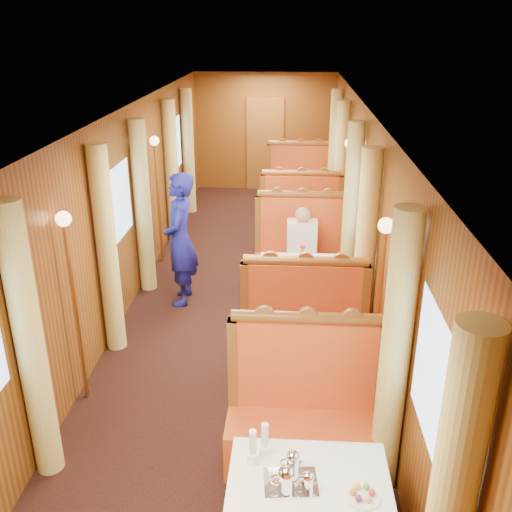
# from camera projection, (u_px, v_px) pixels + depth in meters

# --- Properties ---
(floor) EXTENTS (3.00, 12.00, 0.01)m
(floor) POSITION_uv_depth(u_px,v_px,m) (242.00, 317.00, 7.24)
(floor) COLOR black
(floor) RESTS_ON ground
(ceiling) EXTENTS (3.00, 12.00, 0.01)m
(ceiling) POSITION_uv_depth(u_px,v_px,m) (239.00, 117.00, 6.29)
(ceiling) COLOR silver
(ceiling) RESTS_ON wall_left
(wall_far) EXTENTS (3.00, 0.01, 2.50)m
(wall_far) POSITION_uv_depth(u_px,v_px,m) (265.00, 132.00, 12.30)
(wall_far) COLOR brown
(wall_far) RESTS_ON floor
(wall_left) EXTENTS (0.01, 12.00, 2.50)m
(wall_left) POSITION_uv_depth(u_px,v_px,m) (117.00, 221.00, 6.85)
(wall_left) COLOR brown
(wall_left) RESTS_ON floor
(wall_right) EXTENTS (0.01, 12.00, 2.50)m
(wall_right) POSITION_uv_depth(u_px,v_px,m) (368.00, 227.00, 6.68)
(wall_right) COLOR brown
(wall_right) RESTS_ON floor
(doorway_far) EXTENTS (0.80, 0.04, 2.00)m
(doorway_far) POSITION_uv_depth(u_px,v_px,m) (265.00, 144.00, 12.36)
(doorway_far) COLOR brown
(doorway_far) RESTS_ON floor
(banquette_near_aft) EXTENTS (1.30, 0.55, 1.34)m
(banquette_near_aft) POSITION_uv_depth(u_px,v_px,m) (305.00, 418.00, 4.75)
(banquette_near_aft) COLOR red
(banquette_near_aft) RESTS_ON floor
(table_mid) EXTENTS (1.05, 0.72, 0.75)m
(table_mid) POSITION_uv_depth(u_px,v_px,m) (302.00, 292.00, 7.06)
(table_mid) COLOR white
(table_mid) RESTS_ON floor
(banquette_mid_fwd) EXTENTS (1.30, 0.55, 1.34)m
(banquette_mid_fwd) POSITION_uv_depth(u_px,v_px,m) (303.00, 330.00, 6.10)
(banquette_mid_fwd) COLOR red
(banquette_mid_fwd) RESTS_ON floor
(banquette_mid_aft) EXTENTS (1.30, 0.55, 1.34)m
(banquette_mid_aft) POSITION_uv_depth(u_px,v_px,m) (301.00, 257.00, 7.97)
(banquette_mid_aft) COLOR red
(banquette_mid_aft) RESTS_ON floor
(table_far) EXTENTS (1.05, 0.72, 0.75)m
(table_far) POSITION_uv_depth(u_px,v_px,m) (300.00, 207.00, 10.28)
(table_far) COLOR white
(table_far) RESTS_ON floor
(banquette_far_fwd) EXTENTS (1.30, 0.55, 1.34)m
(banquette_far_fwd) POSITION_uv_depth(u_px,v_px,m) (300.00, 223.00, 9.33)
(banquette_far_fwd) COLOR red
(banquette_far_fwd) RESTS_ON floor
(banquette_far_aft) EXTENTS (1.30, 0.55, 1.34)m
(banquette_far_aft) POSITION_uv_depth(u_px,v_px,m) (299.00, 189.00, 11.20)
(banquette_far_aft) COLOR red
(banquette_far_aft) RESTS_ON floor
(tea_tray) EXTENTS (0.36, 0.29, 0.01)m
(tea_tray) POSITION_uv_depth(u_px,v_px,m) (290.00, 483.00, 3.64)
(tea_tray) COLOR silver
(tea_tray) RESTS_ON table_near
(teapot_left) EXTENTS (0.19, 0.14, 0.15)m
(teapot_left) POSITION_uv_depth(u_px,v_px,m) (286.00, 483.00, 3.55)
(teapot_left) COLOR silver
(teapot_left) RESTS_ON tea_tray
(teapot_right) EXTENTS (0.15, 0.12, 0.11)m
(teapot_right) POSITION_uv_depth(u_px,v_px,m) (307.00, 484.00, 3.57)
(teapot_right) COLOR silver
(teapot_right) RESTS_ON tea_tray
(teapot_back) EXTENTS (0.17, 0.13, 0.12)m
(teapot_back) POSITION_uv_depth(u_px,v_px,m) (292.00, 464.00, 3.72)
(teapot_back) COLOR silver
(teapot_back) RESTS_ON tea_tray
(fruit_plate) EXTENTS (0.23, 0.23, 0.05)m
(fruit_plate) POSITION_uv_depth(u_px,v_px,m) (362.00, 494.00, 3.53)
(fruit_plate) COLOR white
(fruit_plate) RESTS_ON table_near
(cup_inboard) EXTENTS (0.08, 0.08, 0.26)m
(cup_inboard) POSITION_uv_depth(u_px,v_px,m) (253.00, 450.00, 3.77)
(cup_inboard) COLOR white
(cup_inboard) RESTS_ON table_near
(cup_outboard) EXTENTS (0.08, 0.08, 0.26)m
(cup_outboard) POSITION_uv_depth(u_px,v_px,m) (265.00, 443.00, 3.83)
(cup_outboard) COLOR white
(cup_outboard) RESTS_ON table_near
(rose_vase_mid) EXTENTS (0.06, 0.06, 0.36)m
(rose_vase_mid) POSITION_uv_depth(u_px,v_px,m) (303.00, 251.00, 6.84)
(rose_vase_mid) COLOR silver
(rose_vase_mid) RESTS_ON table_mid
(rose_vase_far) EXTENTS (0.06, 0.06, 0.36)m
(rose_vase_far) POSITION_uv_depth(u_px,v_px,m) (299.00, 177.00, 10.09)
(rose_vase_far) COLOR silver
(rose_vase_far) RESTS_ON table_far
(curtain_left_near_b) EXTENTS (0.22, 0.22, 2.35)m
(curtain_left_near_b) POSITION_uv_depth(u_px,v_px,m) (30.00, 347.00, 4.37)
(curtain_left_near_b) COLOR #E0D272
(curtain_left_near_b) RESTS_ON floor
(window_right_near) EXTENTS (0.01, 1.20, 0.90)m
(window_right_near) POSITION_uv_depth(u_px,v_px,m) (438.00, 393.00, 3.37)
(window_right_near) COLOR #8AADDA
(window_right_near) RESTS_ON wall_right
(curtain_right_near_b) EXTENTS (0.22, 0.22, 2.35)m
(curtain_right_near_b) POSITION_uv_depth(u_px,v_px,m) (394.00, 359.00, 4.21)
(curtain_right_near_b) COLOR #E0D272
(curtain_right_near_b) RESTS_ON floor
(window_left_mid) EXTENTS (0.01, 1.20, 0.90)m
(window_left_mid) POSITION_uv_depth(u_px,v_px,m) (116.00, 206.00, 6.78)
(window_left_mid) COLOR #8AADDA
(window_left_mid) RESTS_ON wall_left
(curtain_left_mid_a) EXTENTS (0.22, 0.22, 2.35)m
(curtain_left_mid_a) POSITION_uv_depth(u_px,v_px,m) (107.00, 252.00, 6.16)
(curtain_left_mid_a) COLOR #E0D272
(curtain_left_mid_a) RESTS_ON floor
(curtain_left_mid_b) EXTENTS (0.22, 0.22, 2.35)m
(curtain_left_mid_b) POSITION_uv_depth(u_px,v_px,m) (143.00, 208.00, 7.59)
(curtain_left_mid_b) COLOR #E0D272
(curtain_left_mid_b) RESTS_ON floor
(window_right_mid) EXTENTS (0.01, 1.20, 0.90)m
(window_right_mid) POSITION_uv_depth(u_px,v_px,m) (368.00, 210.00, 6.60)
(window_right_mid) COLOR #8AADDA
(window_right_mid) RESTS_ON wall_right
(curtain_right_mid_a) EXTENTS (0.22, 0.22, 2.35)m
(curtain_right_mid_a) POSITION_uv_depth(u_px,v_px,m) (365.00, 258.00, 5.99)
(curtain_right_mid_a) COLOR #E0D272
(curtain_right_mid_a) RESTS_ON floor
(curtain_right_mid_b) EXTENTS (0.22, 0.22, 2.35)m
(curtain_right_mid_b) POSITION_uv_depth(u_px,v_px,m) (351.00, 212.00, 7.43)
(curtain_right_mid_b) COLOR #E0D272
(curtain_right_mid_b) RESTS_ON floor
(window_left_far) EXTENTS (0.01, 1.20, 0.90)m
(window_left_far) POSITION_uv_depth(u_px,v_px,m) (174.00, 146.00, 10.00)
(window_left_far) COLOR #8AADDA
(window_left_far) RESTS_ON wall_left
(curtain_left_far_a) EXTENTS (0.22, 0.22, 2.35)m
(curtain_left_far_a) POSITION_uv_depth(u_px,v_px,m) (172.00, 172.00, 9.38)
(curtain_left_far_a) COLOR #E0D272
(curtain_left_far_a) RESTS_ON floor
(curtain_left_far_b) EXTENTS (0.22, 0.22, 2.35)m
(curtain_left_far_b) POSITION_uv_depth(u_px,v_px,m) (188.00, 152.00, 10.82)
(curtain_left_far_b) COLOR #E0D272
(curtain_left_far_b) RESTS_ON floor
(window_right_far) EXTENTS (0.01, 1.20, 0.90)m
(window_right_far) POSITION_uv_depth(u_px,v_px,m) (344.00, 148.00, 9.83)
(window_right_far) COLOR #8AADDA
(window_right_far) RESTS_ON wall_right
(curtain_right_far_a) EXTENTS (0.22, 0.22, 2.35)m
(curtain_right_far_a) POSITION_uv_depth(u_px,v_px,m) (340.00, 175.00, 9.22)
(curtain_right_far_a) COLOR #E0D272
(curtain_right_far_a) RESTS_ON floor
(curtain_right_far_b) EXTENTS (0.22, 0.22, 2.35)m
(curtain_right_far_b) POSITION_uv_depth(u_px,v_px,m) (334.00, 154.00, 10.66)
(curtain_right_far_b) COLOR #E0D272
(curtain_right_far_b) RESTS_ON floor
(sconce_left_fore) EXTENTS (0.14, 0.14, 1.95)m
(sconce_left_fore) POSITION_uv_depth(u_px,v_px,m) (70.00, 270.00, 5.18)
(sconce_left_fore) COLOR #BF8C3F
(sconce_left_fore) RESTS_ON floor
(sconce_right_fore) EXTENTS (0.14, 0.14, 1.95)m
(sconce_right_fore) POSITION_uv_depth(u_px,v_px,m) (381.00, 279.00, 5.02)
(sconce_right_fore) COLOR #BF8C3F
(sconce_right_fore) RESTS_ON floor
(sconce_left_aft) EXTENTS (0.14, 0.14, 1.95)m
(sconce_left_aft) POSITION_uv_depth(u_px,v_px,m) (157.00, 174.00, 8.41)
(sconce_left_aft) COLOR #BF8C3F
(sconce_left_aft) RESTS_ON floor
(sconce_right_aft) EXTENTS (0.14, 0.14, 1.95)m
(sconce_right_aft) POSITION_uv_depth(u_px,v_px,m) (347.00, 177.00, 8.24)
(sconce_right_aft) COLOR #BF8C3F
(sconce_right_aft) RESTS_ON floor
(steward) EXTENTS (0.45, 0.66, 1.75)m
(steward) POSITION_uv_depth(u_px,v_px,m) (180.00, 240.00, 7.33)
(steward) COLOR navy
(steward) RESTS_ON floor
(passenger) EXTENTS (0.40, 0.44, 0.76)m
(passenger) POSITION_uv_depth(u_px,v_px,m) (302.00, 242.00, 7.64)
(passenger) COLOR beige
(passenger) RESTS_ON banquette_mid_aft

